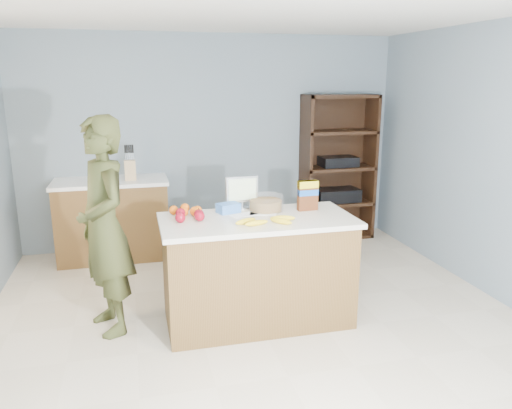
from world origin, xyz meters
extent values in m
cube|color=beige|center=(0.00, 0.00, 0.00)|extent=(4.50, 5.00, 0.02)
cube|color=slate|center=(0.00, 2.50, 1.25)|extent=(4.50, 0.02, 2.50)
cube|color=white|center=(0.00, 0.00, 2.50)|extent=(4.50, 5.00, 0.02)
cube|color=brown|center=(0.00, 0.30, 0.43)|extent=(1.50, 0.70, 0.86)
cube|color=silver|center=(0.00, 0.30, 0.88)|extent=(1.56, 0.76, 0.04)
cube|color=black|center=(0.00, 0.30, 0.05)|extent=(1.46, 0.66, 0.10)
cube|color=brown|center=(-1.20, 2.20, 0.43)|extent=(1.20, 0.60, 0.86)
cube|color=white|center=(-1.20, 2.20, 0.88)|extent=(1.24, 0.62, 0.04)
cube|color=black|center=(1.55, 2.48, 0.90)|extent=(0.90, 0.04, 1.80)
cube|color=black|center=(1.12, 2.30, 0.90)|extent=(0.04, 0.40, 1.80)
cube|color=black|center=(1.98, 2.30, 0.90)|extent=(0.04, 0.40, 1.80)
cube|color=black|center=(1.55, 2.30, 0.02)|extent=(0.90, 0.40, 0.04)
cube|color=black|center=(1.55, 2.30, 0.45)|extent=(0.90, 0.40, 0.04)
cube|color=black|center=(1.55, 2.30, 0.90)|extent=(0.90, 0.40, 0.04)
cube|color=black|center=(1.55, 2.30, 1.35)|extent=(0.90, 0.40, 0.04)
cube|color=black|center=(1.55, 2.30, 1.78)|extent=(0.90, 0.40, 0.04)
cube|color=black|center=(1.55, 2.30, 0.55)|extent=(0.55, 0.32, 0.16)
cube|color=black|center=(1.55, 2.30, 0.98)|extent=(0.45, 0.30, 0.12)
imported|color=#35391A|center=(-1.19, 0.47, 0.86)|extent=(0.61, 0.74, 1.73)
cube|color=tan|center=(-0.98, 2.14, 1.01)|extent=(0.12, 0.10, 0.22)
cylinder|color=black|center=(-1.02, 2.14, 1.17)|extent=(0.02, 0.02, 0.09)
cylinder|color=black|center=(-1.00, 2.14, 1.17)|extent=(0.02, 0.02, 0.09)
cylinder|color=black|center=(-0.98, 2.14, 1.17)|extent=(0.02, 0.02, 0.09)
cylinder|color=black|center=(-0.96, 2.14, 1.17)|extent=(0.02, 0.02, 0.09)
cylinder|color=black|center=(-0.94, 2.14, 1.17)|extent=(0.02, 0.02, 0.09)
cube|color=white|center=(-0.09, 0.42, 0.90)|extent=(0.25, 0.19, 0.00)
cube|color=white|center=(0.07, 0.41, 0.90)|extent=(0.24, 0.18, 0.00)
ellipsoid|color=yellow|center=(-0.13, 0.16, 0.92)|extent=(0.20, 0.13, 0.04)
ellipsoid|color=yellow|center=(-0.06, 0.09, 0.92)|extent=(0.20, 0.09, 0.04)
ellipsoid|color=yellow|center=(0.17, 0.17, 0.92)|extent=(0.20, 0.09, 0.04)
ellipsoid|color=yellow|center=(0.13, 0.10, 0.92)|extent=(0.16, 0.18, 0.04)
sphere|color=maroon|center=(-0.60, 0.45, 0.94)|extent=(0.08, 0.08, 0.08)
sphere|color=maroon|center=(-0.46, 0.32, 0.94)|extent=(0.08, 0.08, 0.08)
sphere|color=maroon|center=(-0.62, 0.32, 0.94)|extent=(0.08, 0.08, 0.08)
sphere|color=maroon|center=(-0.46, 0.38, 0.94)|extent=(0.08, 0.08, 0.08)
sphere|color=orange|center=(-0.60, 0.46, 0.94)|extent=(0.08, 0.08, 0.08)
sphere|color=orange|center=(-0.55, 0.62, 0.94)|extent=(0.08, 0.08, 0.08)
sphere|color=orange|center=(-0.48, 0.49, 0.94)|extent=(0.08, 0.08, 0.08)
sphere|color=orange|center=(-0.46, 0.51, 0.94)|extent=(0.08, 0.08, 0.08)
sphere|color=orange|center=(-0.64, 0.57, 0.94)|extent=(0.08, 0.08, 0.08)
sphere|color=orange|center=(-0.57, 0.50, 0.94)|extent=(0.08, 0.08, 0.08)
cube|color=blue|center=(-0.20, 0.52, 0.94)|extent=(0.21, 0.17, 0.08)
cylinder|color=#267219|center=(0.13, 0.52, 0.95)|extent=(0.27, 0.27, 0.09)
cylinder|color=white|center=(0.13, 0.52, 0.97)|extent=(0.30, 0.30, 0.13)
cylinder|color=silver|center=(-0.05, 0.63, 0.91)|extent=(0.12, 0.12, 0.01)
cylinder|color=silver|center=(-0.05, 0.63, 0.94)|extent=(0.02, 0.02, 0.05)
cube|color=silver|center=(-0.05, 0.63, 1.07)|extent=(0.28, 0.05, 0.22)
cube|color=yellow|center=(-0.05, 0.61, 1.07)|extent=(0.24, 0.02, 0.18)
cube|color=#592B14|center=(0.47, 0.43, 1.03)|extent=(0.17, 0.07, 0.26)
cube|color=yellow|center=(0.47, 0.43, 1.13)|extent=(0.17, 0.07, 0.06)
cube|color=blue|center=(0.47, 0.43, 1.06)|extent=(0.17, 0.07, 0.05)
camera|label=1|loc=(-0.95, -3.44, 1.99)|focal=35.00mm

